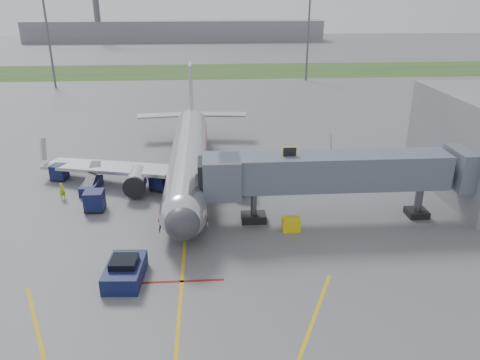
{
  "coord_description": "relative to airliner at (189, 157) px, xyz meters",
  "views": [
    {
      "loc": [
        2.14,
        -32.26,
        19.12
      ],
      "look_at": [
        4.92,
        6.97,
        3.2
      ],
      "focal_mm": 35.0,
      "sensor_mm": 36.0,
      "label": 1
    }
  ],
  "objects": [
    {
      "name": "baggage_cart_c",
      "position": [
        -14.1,
        1.1,
        -1.78
      ],
      "size": [
        1.87,
        1.87,
        1.71
      ],
      "color": "#0C1435",
      "rests_on": "ground"
    },
    {
      "name": "baggage_cart_a",
      "position": [
        -3.0,
        -2.45,
        -1.72
      ],
      "size": [
        2.22,
        2.22,
        1.82
      ],
      "color": "#0C1435",
      "rests_on": "ground"
    },
    {
      "name": "ramp_worker",
      "position": [
        -12.36,
        -4.09,
        -1.82
      ],
      "size": [
        0.72,
        0.67,
        1.65
      ],
      "primitive_type": "imported",
      "rotation": [
        0.0,
        0.0,
        0.6
      ],
      "color": "#ACCF18",
      "rests_on": "ground"
    },
    {
      "name": "baggage_cart_b",
      "position": [
        -8.6,
        -7.01,
        -1.66
      ],
      "size": [
        1.83,
        1.83,
        1.93
      ],
      "color": "#0C1435",
      "rests_on": "ground"
    },
    {
      "name": "distant_terminal",
      "position": [
        -10.0,
        154.75,
        1.35
      ],
      "size": [
        120.0,
        14.0,
        8.0
      ],
      "primitive_type": "cube",
      "color": "slate",
      "rests_on": "ground"
    },
    {
      "name": "light_mast_right",
      "position": [
        25.0,
        59.75,
        8.13
      ],
      "size": [
        2.0,
        0.44,
        20.4
      ],
      "color": "#595B60",
      "rests_on": "ground"
    },
    {
      "name": "apron_markings",
      "position": [
        -0.0,
        -22.65,
        -2.64
      ],
      "size": [
        21.52,
        50.0,
        0.01
      ],
      "color": "gold",
      "rests_on": "ground"
    },
    {
      "name": "light_mast_left",
      "position": [
        -30.0,
        54.75,
        8.13
      ],
      "size": [
        2.0,
        0.44,
        20.4
      ],
      "color": "#595B60",
      "rests_on": "ground"
    },
    {
      "name": "pushback_tug",
      "position": [
        -4.0,
        -18.75,
        -1.93
      ],
      "size": [
        2.77,
        4.27,
        1.72
      ],
      "color": "#0C1435",
      "rests_on": "ground"
    },
    {
      "name": "jet_bridge",
      "position": [
        12.86,
        -10.25,
        1.82
      ],
      "size": [
        25.3,
        4.0,
        6.9
      ],
      "color": "slate",
      "rests_on": "ground"
    },
    {
      "name": "grass_strip",
      "position": [
        -0.0,
        74.75,
        -2.64
      ],
      "size": [
        300.0,
        25.0,
        0.01
      ],
      "primitive_type": "cube",
      "color": "#2D4C1E",
      "rests_on": "ground"
    },
    {
      "name": "ground",
      "position": [
        -0.0,
        -15.25,
        -2.65
      ],
      "size": [
        400.0,
        400.0,
        0.0
      ],
      "primitive_type": "plane",
      "color": "#565659",
      "rests_on": "ground"
    },
    {
      "name": "ground_power_cart",
      "position": [
        9.04,
        -12.25,
        -2.05
      ],
      "size": [
        1.51,
        1.01,
        1.2
      ],
      "color": "yellow",
      "rests_on": "ground"
    },
    {
      "name": "airliner",
      "position": [
        0.0,
        0.0,
        0.0
      ],
      "size": [
        32.1,
        35.67,
        10.25
      ],
      "color": "silver",
      "rests_on": "ground"
    },
    {
      "name": "belt_loader",
      "position": [
        -10.0,
        -2.12,
        -2.08
      ],
      "size": [
        1.69,
        4.75,
        2.29
      ],
      "color": "#0C1435",
      "rests_on": "ground"
    }
  ]
}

